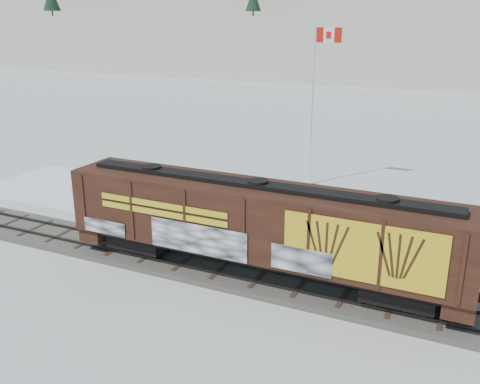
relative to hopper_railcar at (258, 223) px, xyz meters
The scene contains 9 objects.
ground 4.79m from the hopper_railcar, behind, with size 500.00×500.00×0.00m, color white.
rail_track 4.70m from the hopper_railcar, behind, with size 50.00×3.40×0.43m.
parking_strip 8.90m from the hopper_railcar, 117.01° to the left, with size 40.00×8.00×0.03m, color white.
hillside 140.32m from the hopper_railcar, 91.59° to the left, with size 360.00×110.00×93.00m.
hopper_railcar is the anchor object (origin of this frame).
flagpole 16.03m from the hopper_railcar, 99.19° to the left, with size 2.30×0.90×11.31m.
car_silver 10.74m from the hopper_railcar, 146.28° to the left, with size 1.97×4.90×1.67m, color silver.
car_white 8.43m from the hopper_railcar, 129.15° to the left, with size 1.66×4.76×1.57m, color silver.
car_dark 8.17m from the hopper_railcar, 64.98° to the left, with size 2.17×5.34×1.55m, color black.
Camera 1 is at (12.71, -20.68, 11.72)m, focal length 40.00 mm.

